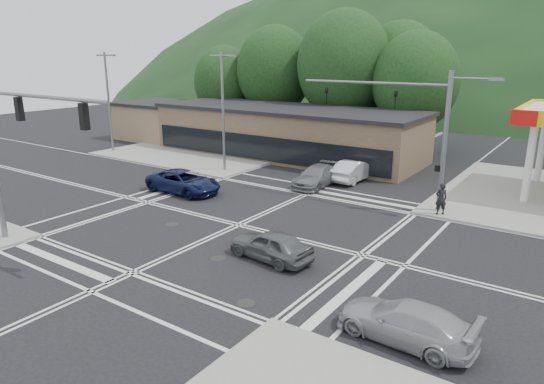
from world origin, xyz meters
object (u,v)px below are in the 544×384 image
Objects in this scene: car_queue_a at (354,170)px; pedestrian at (441,199)px; car_grey_center at (271,245)px; car_northbound at (317,176)px; car_blue_west at (184,182)px; car_queue_b at (399,160)px; car_silver_east at (405,322)px.

car_queue_a is 2.52× the size of pedestrian.
car_grey_center is 12.85m from car_northbound.
pedestrian is at bearing -73.25° from car_blue_west.
car_blue_west is at bearing -137.14° from car_northbound.
pedestrian is at bearing 114.70° from car_queue_b.
car_silver_east is 0.94× the size of car_northbound.
car_grey_center is 7.67m from car_silver_east.
car_silver_east is 24.68m from car_queue_b.
car_blue_west is 9.06m from car_northbound.
pedestrian reaches higher than car_silver_east.
car_queue_b is 2.42× the size of pedestrian.
car_blue_west is at bearing 50.98° from car_queue_b.
car_queue_a is 5.63m from car_queue_b.
car_northbound is at bearing 63.37° from car_queue_a.
car_queue_a is 1.04× the size of car_queue_b.
car_northbound is at bearing -139.17° from car_silver_east.
car_blue_west is 12.28m from car_grey_center.
car_queue_b is at bearing -95.94° from pedestrian.
car_grey_center reaches higher than car_silver_east.
car_silver_east is at bearing 104.17° from car_queue_b.
car_grey_center is 0.90× the size of car_silver_east.
pedestrian is (4.50, 10.21, 0.37)m from car_grey_center.
car_queue_b is (-1.63, 20.27, 0.06)m from car_grey_center.
car_silver_east is (18.05, -8.43, -0.08)m from car_blue_west.
car_grey_center is at bearing 28.91° from pedestrian.
car_silver_east is 13.27m from pedestrian.
car_northbound is (-1.50, -2.77, -0.06)m from car_queue_a.
car_queue_b reaches higher than car_grey_center.
car_blue_west is 1.31× the size of car_grey_center.
pedestrian is (15.41, 4.57, 0.32)m from car_blue_west.
car_blue_west is 16.07m from pedestrian.
car_silver_east is at bearing 64.18° from pedestrian.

